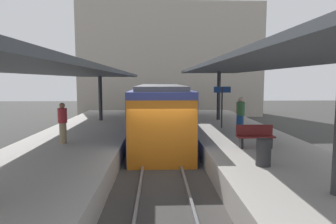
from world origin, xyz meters
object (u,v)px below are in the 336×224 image
(platform_bench, at_px, (255,135))
(litter_bin, at_px, (263,152))
(passenger_near_bench, at_px, (63,122))
(platform_sign, at_px, (222,98))
(passenger_far_end, at_px, (241,115))
(passenger_mid_platform, at_px, (239,113))
(commuter_train, at_px, (160,111))

(platform_bench, bearing_deg, litter_bin, -102.97)
(passenger_near_bench, bearing_deg, litter_bin, -26.15)
(platform_sign, xyz_separation_m, passenger_far_end, (0.52, -1.77, -0.72))
(litter_bin, distance_m, passenger_near_bench, 7.78)
(passenger_mid_platform, relative_size, passenger_far_end, 0.94)
(commuter_train, relative_size, passenger_mid_platform, 7.93)
(commuter_train, height_order, platform_bench, commuter_train)
(passenger_near_bench, xyz_separation_m, passenger_mid_platform, (8.04, 2.96, -0.00))
(litter_bin, bearing_deg, passenger_mid_platform, 80.46)
(commuter_train, relative_size, passenger_far_end, 7.48)
(commuter_train, height_order, platform_sign, commuter_train)
(commuter_train, xyz_separation_m, passenger_near_bench, (-4.00, -5.32, 0.12))
(litter_bin, bearing_deg, passenger_far_end, 81.11)
(platform_bench, height_order, passenger_far_end, passenger_far_end)
(platform_bench, xyz_separation_m, passenger_far_end, (0.28, 2.93, 0.44))
(litter_bin, relative_size, passenger_near_bench, 0.49)
(commuter_train, distance_m, litter_bin, 9.24)
(platform_bench, xyz_separation_m, platform_sign, (-0.23, 4.70, 1.16))
(platform_sign, height_order, passenger_near_bench, platform_sign)
(passenger_mid_platform, bearing_deg, platform_sign, 139.37)
(platform_sign, height_order, litter_bin, platform_sign)
(passenger_mid_platform, bearing_deg, litter_bin, -99.54)
(commuter_train, height_order, passenger_far_end, commuter_train)
(commuter_train, relative_size, litter_bin, 16.23)
(platform_bench, distance_m, passenger_mid_platform, 4.09)
(platform_bench, height_order, passenger_mid_platform, passenger_mid_platform)
(platform_sign, distance_m, passenger_near_bench, 8.17)
(platform_bench, distance_m, passenger_near_bench, 7.60)
(platform_bench, bearing_deg, passenger_far_end, 84.44)
(passenger_near_bench, bearing_deg, passenger_far_end, 13.32)
(platform_bench, relative_size, passenger_far_end, 0.81)
(litter_bin, height_order, passenger_near_bench, passenger_near_bench)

